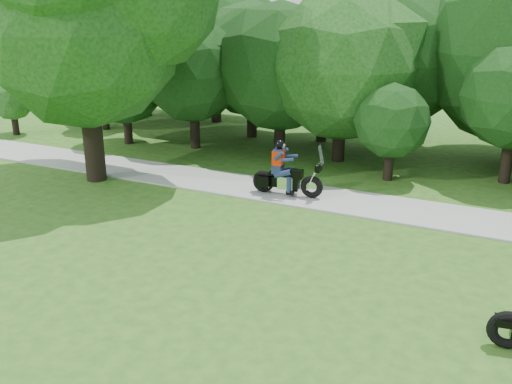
% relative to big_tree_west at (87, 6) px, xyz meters
% --- Properties ---
extents(ground, '(100.00, 100.00, 0.00)m').
position_rel_big_tree_west_xyz_m(ground, '(10.54, -6.85, -5.76)').
color(ground, '#2A601B').
rests_on(ground, ground).
extents(walkway, '(60.00, 2.20, 0.06)m').
position_rel_big_tree_west_xyz_m(walkway, '(10.54, 1.15, -5.73)').
color(walkway, '#A9A9A4').
rests_on(walkway, ground).
extents(tree_line, '(39.70, 11.47, 7.90)m').
position_rel_big_tree_west_xyz_m(tree_line, '(11.74, 7.72, -2.16)').
color(tree_line, black).
rests_on(tree_line, ground).
extents(big_tree_west, '(8.64, 6.56, 9.96)m').
position_rel_big_tree_west_xyz_m(big_tree_west, '(0.00, 0.00, 0.00)').
color(big_tree_west, black).
rests_on(big_tree_west, ground).
extents(touring_motorcycle, '(2.34, 0.80, 1.78)m').
position_rel_big_tree_west_xyz_m(touring_motorcycle, '(6.56, 0.86, -5.05)').
color(touring_motorcycle, black).
rests_on(touring_motorcycle, walkway).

